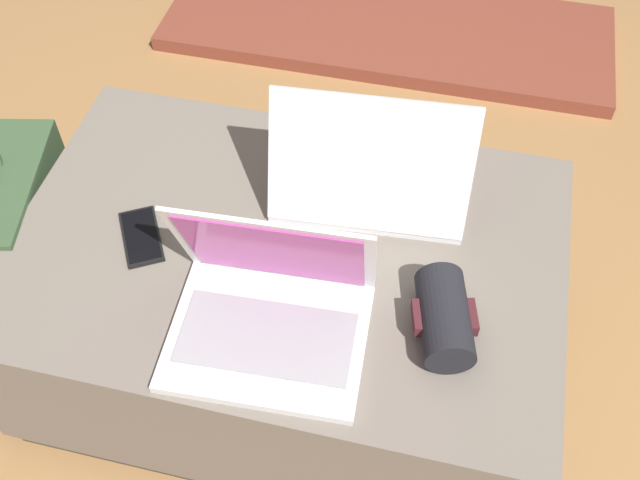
{
  "coord_description": "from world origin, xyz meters",
  "views": [
    {
      "loc": [
        0.26,
        -0.81,
        1.46
      ],
      "look_at": [
        0.07,
        -0.03,
        0.46
      ],
      "focal_mm": 42.0,
      "sensor_mm": 36.0,
      "label": 1
    }
  ],
  "objects_px": {
    "cell_phone": "(141,236)",
    "wrist_brace": "(444,317)",
    "laptop_near": "(270,308)",
    "laptop_far": "(371,175)",
    "backpack": "(21,243)"
  },
  "relations": [
    {
      "from": "laptop_far",
      "to": "cell_phone",
      "type": "bearing_deg",
      "value": 23.27
    },
    {
      "from": "laptop_near",
      "to": "backpack",
      "type": "height_order",
      "value": "laptop_near"
    },
    {
      "from": "cell_phone",
      "to": "backpack",
      "type": "height_order",
      "value": "backpack"
    },
    {
      "from": "laptop_near",
      "to": "laptop_far",
      "type": "distance_m",
      "value": 0.35
    },
    {
      "from": "laptop_far",
      "to": "cell_phone",
      "type": "distance_m",
      "value": 0.44
    },
    {
      "from": "laptop_near",
      "to": "cell_phone",
      "type": "bearing_deg",
      "value": 152.73
    },
    {
      "from": "laptop_far",
      "to": "backpack",
      "type": "relative_size",
      "value": 0.81
    },
    {
      "from": "backpack",
      "to": "wrist_brace",
      "type": "height_order",
      "value": "backpack"
    },
    {
      "from": "laptop_far",
      "to": "wrist_brace",
      "type": "distance_m",
      "value": 0.33
    },
    {
      "from": "cell_phone",
      "to": "wrist_brace",
      "type": "distance_m",
      "value": 0.57
    },
    {
      "from": "cell_phone",
      "to": "backpack",
      "type": "relative_size",
      "value": 0.32
    },
    {
      "from": "laptop_far",
      "to": "wrist_brace",
      "type": "height_order",
      "value": "laptop_far"
    },
    {
      "from": "cell_phone",
      "to": "laptop_near",
      "type": "bearing_deg",
      "value": 125.71
    },
    {
      "from": "laptop_far",
      "to": "backpack",
      "type": "height_order",
      "value": "laptop_far"
    },
    {
      "from": "laptop_near",
      "to": "laptop_far",
      "type": "height_order",
      "value": "laptop_far"
    }
  ]
}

